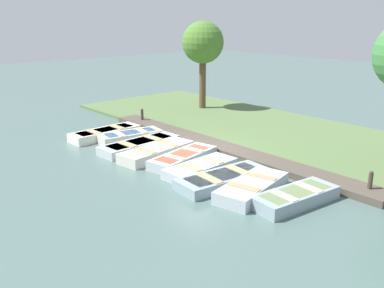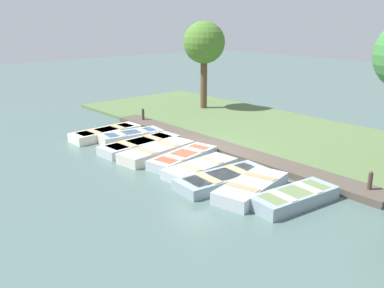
{
  "view_description": "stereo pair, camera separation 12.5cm",
  "coord_description": "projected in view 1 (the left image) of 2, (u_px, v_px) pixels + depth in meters",
  "views": [
    {
      "loc": [
        10.95,
        12.01,
        5.42
      ],
      "look_at": [
        0.46,
        0.12,
        0.65
      ],
      "focal_mm": 40.0,
      "sensor_mm": 36.0,
      "label": 1
    },
    {
      "loc": [
        10.85,
        12.09,
        5.42
      ],
      "look_at": [
        0.46,
        0.12,
        0.65
      ],
      "focal_mm": 40.0,
      "sensor_mm": 36.0,
      "label": 2
    }
  ],
  "objects": [
    {
      "name": "rowboat_3",
      "position": [
        157.0,
        152.0,
        17.05
      ],
      "size": [
        3.39,
        1.54,
        0.43
      ],
      "rotation": [
        0.0,
        0.0,
        0.14
      ],
      "color": "beige",
      "rests_on": "ground_plane"
    },
    {
      "name": "ground_plane",
      "position": [
        199.0,
        157.0,
        17.12
      ],
      "size": [
        80.0,
        80.0,
        0.0
      ],
      "primitive_type": "plane",
      "color": "#4C6660"
    },
    {
      "name": "rowboat_2",
      "position": [
        140.0,
        145.0,
        18.06
      ],
      "size": [
        3.66,
        1.34,
        0.38
      ],
      "rotation": [
        0.0,
        0.0,
        0.06
      ],
      "color": "#B2BCC1",
      "rests_on": "ground_plane"
    },
    {
      "name": "dock_walkway",
      "position": [
        221.0,
        148.0,
        17.9
      ],
      "size": [
        1.08,
        14.29,
        0.24
      ],
      "color": "#51473D",
      "rests_on": "ground_plane"
    },
    {
      "name": "rowboat_8",
      "position": [
        295.0,
        197.0,
        12.79
      ],
      "size": [
        2.94,
        1.38,
        0.43
      ],
      "rotation": [
        0.0,
        0.0,
        -0.11
      ],
      "color": "#8C9EA8",
      "rests_on": "ground_plane"
    },
    {
      "name": "rowboat_7",
      "position": [
        252.0,
        187.0,
        13.51
      ],
      "size": [
        3.13,
        1.78,
        0.43
      ],
      "rotation": [
        0.0,
        0.0,
        0.22
      ],
      "color": "#B2BCC1",
      "rests_on": "ground_plane"
    },
    {
      "name": "mooring_post_far",
      "position": [
        370.0,
        183.0,
        13.29
      ],
      "size": [
        0.14,
        0.14,
        0.83
      ],
      "color": "#47382D",
      "rests_on": "ground_plane"
    },
    {
      "name": "park_tree_far_left",
      "position": [
        203.0,
        44.0,
        24.44
      ],
      "size": [
        2.4,
        2.4,
        5.16
      ],
      "color": "brown",
      "rests_on": "ground_plane"
    },
    {
      "name": "rowboat_4",
      "position": [
        183.0,
        158.0,
        16.39
      ],
      "size": [
        3.24,
        1.66,
        0.4
      ],
      "rotation": [
        0.0,
        0.0,
        0.2
      ],
      "color": "#B2BCC1",
      "rests_on": "ground_plane"
    },
    {
      "name": "mooring_post_near",
      "position": [
        142.0,
        116.0,
        22.12
      ],
      "size": [
        0.14,
        0.14,
        0.83
      ],
      "color": "#47382D",
      "rests_on": "ground_plane"
    },
    {
      "name": "rowboat_6",
      "position": [
        224.0,
        179.0,
        14.31
      ],
      "size": [
        3.44,
        1.56,
        0.38
      ],
      "rotation": [
        0.0,
        0.0,
        -0.1
      ],
      "color": "#8C9EA8",
      "rests_on": "ground_plane"
    },
    {
      "name": "shore_bank",
      "position": [
        276.0,
        133.0,
        20.27
      ],
      "size": [
        8.0,
        24.0,
        0.15
      ],
      "color": "#567042",
      "rests_on": "ground_plane"
    },
    {
      "name": "rowboat_0",
      "position": [
        105.0,
        133.0,
        19.76
      ],
      "size": [
        3.37,
        1.19,
        0.42
      ],
      "rotation": [
        0.0,
        0.0,
        0.04
      ],
      "color": "silver",
      "rests_on": "ground_plane"
    },
    {
      "name": "rowboat_5",
      "position": [
        201.0,
        168.0,
        15.3
      ],
      "size": [
        2.93,
        1.25,
        0.38
      ],
      "rotation": [
        0.0,
        0.0,
        0.06
      ],
      "color": "#B2BCC1",
      "rests_on": "ground_plane"
    },
    {
      "name": "rowboat_1",
      "position": [
        130.0,
        136.0,
        19.23
      ],
      "size": [
        2.95,
        1.45,
        0.43
      ],
      "rotation": [
        0.0,
        0.0,
        -0.15
      ],
      "color": "beige",
      "rests_on": "ground_plane"
    }
  ]
}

